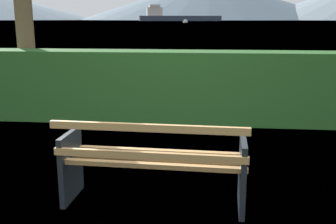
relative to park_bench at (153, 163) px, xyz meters
The scene contains 6 objects.
ground_plane 0.43m from the park_bench, 87.65° to the left, with size 1400.00×1400.00×0.00m, color #4C6B33.
water_surface 306.57m from the park_bench, 90.00° to the left, with size 620.00×620.00×0.00m, color slate.
park_bench is the anchor object (origin of this frame).
hedge_row 3.23m from the park_bench, 89.96° to the left, with size 9.71×0.70×1.21m, color #285B23.
cargo_ship_large 304.73m from the park_bench, 94.90° to the left, with size 62.13×24.23×11.88m.
fishing_boat_near 175.39m from the park_bench, 93.25° to the left, with size 2.36×5.00×1.34m.
Camera 1 is at (0.49, -3.52, 1.74)m, focal length 42.42 mm.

